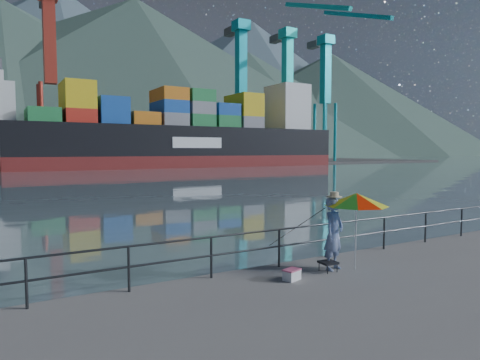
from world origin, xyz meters
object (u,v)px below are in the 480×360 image
object	(u,v)px
beach_umbrella	(356,200)
cooler_bag	(292,275)
fisherman	(334,234)
container_ship	(194,137)

from	to	relation	value
beach_umbrella	cooler_bag	size ratio (longest dim) A/B	4.94
fisherman	container_ship	world-z (taller)	container_ship
cooler_bag	container_ship	size ratio (longest dim) A/B	0.01
fisherman	cooler_bag	bearing A→B (deg)	169.96
container_ship	cooler_bag	bearing A→B (deg)	-112.35
beach_umbrella	cooler_bag	bearing A→B (deg)	177.53
beach_umbrella	container_ship	bearing A→B (deg)	69.06
beach_umbrella	container_ship	xyz separation A→B (m)	(27.19, 71.04, 3.98)
cooler_bag	beach_umbrella	bearing A→B (deg)	-19.74
fisherman	cooler_bag	size ratio (longest dim) A/B	4.64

